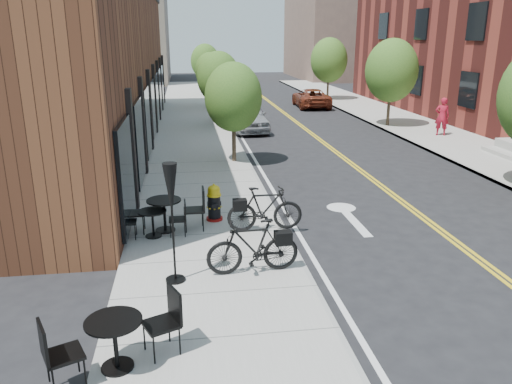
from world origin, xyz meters
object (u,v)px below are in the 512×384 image
bistro_set_a (115,337)px  parked_car_b (243,111)px  patio_umbrella (171,198)px  parked_car_a (247,116)px  bicycle_left (253,246)px  parked_car_c (229,95)px  bistro_set_c (164,211)px  fire_hydrant (214,203)px  parked_car_far (311,98)px  bicycle_right (265,209)px  bistro_set_b (153,220)px  pedestrian (442,116)px

bistro_set_a → parked_car_b: bearing=54.4°
patio_umbrella → parked_car_a: size_ratio=0.55×
patio_umbrella → parked_car_b: bearing=79.4°
bicycle_left → parked_car_c: 27.57m
bistro_set_c → parked_car_a: bearing=74.0°
bistro_set_a → parked_car_b: 22.19m
parked_car_a → parked_car_b: parked_car_a is taller
fire_hydrant → parked_car_c: parked_car_c is taller
bistro_set_a → bistro_set_c: size_ratio=0.98×
bicycle_left → parked_car_far: 26.35m
bicycle_left → parked_car_c: bearing=172.4°
bicycle_left → parked_car_b: (1.98, 18.92, 0.06)m
bicycle_right → bistro_set_a: bearing=148.5°
fire_hydrant → parked_car_c: 24.40m
bicycle_left → bicycle_right: bearing=161.4°
bistro_set_c → bistro_set_b: bearing=-129.7°
bicycle_left → bicycle_right: (0.62, 2.29, -0.01)m
bistro_set_c → pedestrian: bearing=39.1°
bistro_set_c → parked_car_far: (9.46, 22.63, -0.01)m
fire_hydrant → pedestrian: size_ratio=0.54×
bistro_set_a → pedestrian: size_ratio=1.05×
fire_hydrant → patio_umbrella: size_ratio=0.41×
bicycle_right → bistro_set_a: bicycle_right is taller
parked_car_b → parked_car_far: bearing=44.7°
bistro_set_c → parked_car_b: (3.86, 16.31, 0.10)m
bicycle_left → parked_car_c: (1.98, 27.50, -0.04)m
parked_car_a → bistro_set_b: bearing=-109.4°
bicycle_right → bistro_set_c: bicycle_right is taller
fire_hydrant → bicycle_right: bearing=-36.0°
fire_hydrant → parked_car_far: size_ratio=0.21×
bistro_set_b → parked_car_far: bearing=65.8°
parked_car_a → pedestrian: size_ratio=2.41×
fire_hydrant → bistro_set_a: 6.33m
parked_car_c → bistro_set_a: bearing=-96.2°
bistro_set_b → parked_car_b: bearing=74.8°
patio_umbrella → parked_car_c: 27.90m
parked_car_a → pedestrian: 9.82m
bicycle_right → bistro_set_a: (-3.04, -5.12, -0.05)m
bistro_set_c → parked_car_b: 16.76m
bistro_set_c → parked_car_c: parked_car_c is taller
bicycle_right → parked_car_b: bearing=-5.5°
parked_car_b → pedestrian: (9.27, -5.31, 0.29)m
bicycle_right → parked_car_a: (1.36, 14.55, 0.07)m
bicycle_left → parked_car_far: size_ratio=0.41×
bicycle_left → patio_umbrella: size_ratio=0.79×
bistro_set_b → bistro_set_c: size_ratio=0.81×
parked_car_c → parked_car_a: bearing=-88.0°
bicycle_right → bistro_set_a: 5.95m
bicycle_left → patio_umbrella: 1.98m
parked_car_c → pedestrian: 16.71m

